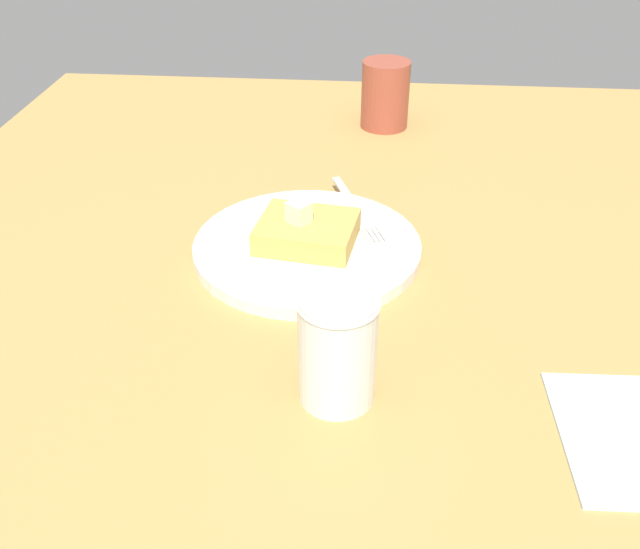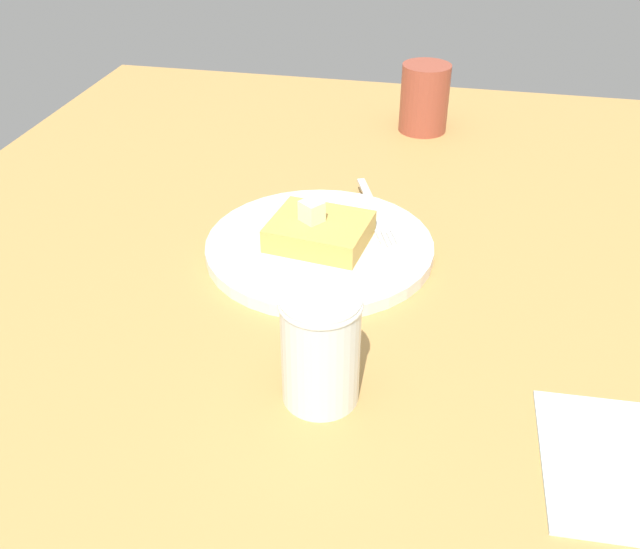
# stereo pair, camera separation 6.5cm
# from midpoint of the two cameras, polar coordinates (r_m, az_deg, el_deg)

# --- Properties ---
(table_surface) EXTENTS (1.03, 1.03, 0.02)m
(table_surface) POSITION_cam_midpoint_polar(r_m,az_deg,el_deg) (0.80, 4.98, 2.37)
(table_surface) COLOR #B08447
(table_surface) RESTS_ON ground
(plate) EXTENTS (0.24, 0.24, 0.01)m
(plate) POSITION_cam_midpoint_polar(r_m,az_deg,el_deg) (0.76, 2.40, 2.20)
(plate) COLOR silver
(plate) RESTS_ON table_surface
(toast_slice_center) EXTENTS (0.10, 0.11, 0.03)m
(toast_slice_center) POSITION_cam_midpoint_polar(r_m,az_deg,el_deg) (0.75, 2.44, 3.40)
(toast_slice_center) COLOR gold
(toast_slice_center) RESTS_ON plate
(butter_pat_primary) EXTENTS (0.03, 0.03, 0.02)m
(butter_pat_primary) POSITION_cam_midpoint_polar(r_m,az_deg,el_deg) (0.74, 1.84, 5.01)
(butter_pat_primary) COLOR beige
(butter_pat_primary) RESTS_ON toast_slice_center
(fork) EXTENTS (0.15, 0.07, 0.00)m
(fork) POSITION_cam_midpoint_polar(r_m,az_deg,el_deg) (0.81, 6.88, 4.67)
(fork) COLOR silver
(fork) RESTS_ON plate
(syrup_jar) EXTENTS (0.06, 0.06, 0.10)m
(syrup_jar) POSITION_cam_midpoint_polar(r_m,az_deg,el_deg) (0.56, 3.38, -6.42)
(syrup_jar) COLOR #3C1308
(syrup_jar) RESTS_ON table_surface
(coffee_mug) EXTENTS (0.10, 0.07, 0.10)m
(coffee_mug) POSITION_cam_midpoint_polar(r_m,az_deg,el_deg) (1.07, 10.14, 13.74)
(coffee_mug) COLOR #974230
(coffee_mug) RESTS_ON table_surface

